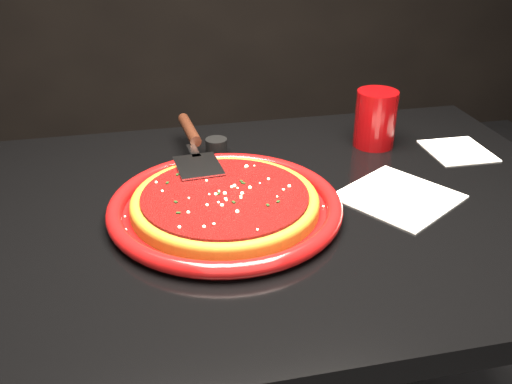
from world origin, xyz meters
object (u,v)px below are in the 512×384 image
at_px(table, 259,363).
at_px(ramekin, 216,147).
at_px(cup, 375,119).
at_px(pizza_server, 194,144).
at_px(plate, 225,206).

bearing_deg(table, ramekin, 100.08).
bearing_deg(cup, pizza_server, -176.17).
bearing_deg(cup, plate, -148.27).
xyz_separation_m(pizza_server, ramekin, (0.05, 0.05, -0.03)).
distance_m(table, plate, 0.40).
distance_m(cup, ramekin, 0.34).
bearing_deg(table, pizza_server, 116.90).
xyz_separation_m(table, plate, (-0.06, -0.02, 0.39)).
height_order(plate, pizza_server, pizza_server).
xyz_separation_m(pizza_server, cup, (0.39, 0.03, 0.01)).
xyz_separation_m(plate, ramekin, (0.02, 0.25, 0.00)).
bearing_deg(plate, pizza_server, 97.62).
bearing_deg(plate, table, 16.06).
distance_m(table, pizza_server, 0.47).
relative_size(table, plate, 3.02).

